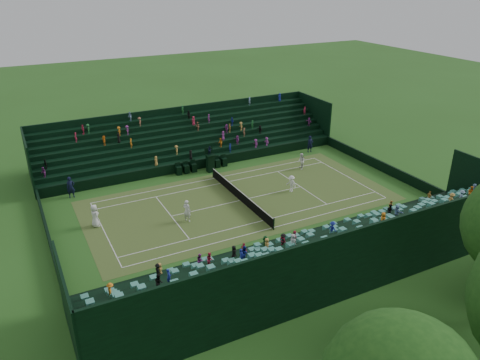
{
  "coord_description": "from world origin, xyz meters",
  "views": [
    {
      "loc": [
        32.95,
        -16.91,
        18.47
      ],
      "look_at": [
        0.0,
        0.0,
        2.0
      ],
      "focal_mm": 35.0,
      "sensor_mm": 36.0,
      "label": 1
    }
  ],
  "objects_px": {
    "tennis_net": "(240,195)",
    "player_far_west": "(301,161)",
    "player_near_west": "(95,216)",
    "player_near_east": "(187,211)",
    "umpire_chair": "(210,161)",
    "player_far_east": "(291,184)"
  },
  "relations": [
    {
      "from": "tennis_net",
      "to": "player_far_west",
      "type": "bearing_deg",
      "value": 112.27
    },
    {
      "from": "player_near_west",
      "to": "player_far_west",
      "type": "bearing_deg",
      "value": -98.91
    },
    {
      "from": "player_near_west",
      "to": "player_far_east",
      "type": "bearing_deg",
      "value": -110.94
    },
    {
      "from": "tennis_net",
      "to": "umpire_chair",
      "type": "xyz_separation_m",
      "value": [
        -7.27,
        0.35,
        0.64
      ]
    },
    {
      "from": "umpire_chair",
      "to": "player_far_east",
      "type": "height_order",
      "value": "umpire_chair"
    },
    {
      "from": "tennis_net",
      "to": "player_near_east",
      "type": "xyz_separation_m",
      "value": [
        1.35,
        -5.49,
        0.42
      ]
    },
    {
      "from": "umpire_chair",
      "to": "player_near_east",
      "type": "xyz_separation_m",
      "value": [
        8.62,
        -5.84,
        -0.23
      ]
    },
    {
      "from": "tennis_net",
      "to": "player_near_west",
      "type": "xyz_separation_m",
      "value": [
        -1.16,
        -12.26,
        0.42
      ]
    },
    {
      "from": "tennis_net",
      "to": "player_far_west",
      "type": "height_order",
      "value": "player_far_west"
    },
    {
      "from": "tennis_net",
      "to": "player_near_west",
      "type": "bearing_deg",
      "value": -95.39
    },
    {
      "from": "tennis_net",
      "to": "umpire_chair",
      "type": "height_order",
      "value": "umpire_chair"
    },
    {
      "from": "umpire_chair",
      "to": "player_far_west",
      "type": "bearing_deg",
      "value": 66.96
    },
    {
      "from": "tennis_net",
      "to": "player_far_east",
      "type": "height_order",
      "value": "player_far_east"
    },
    {
      "from": "tennis_net",
      "to": "umpire_chair",
      "type": "bearing_deg",
      "value": 177.2
    },
    {
      "from": "player_near_east",
      "to": "player_far_east",
      "type": "xyz_separation_m",
      "value": [
        -0.89,
        10.54,
        -0.15
      ]
    },
    {
      "from": "player_near_west",
      "to": "player_near_east",
      "type": "distance_m",
      "value": 7.22
    },
    {
      "from": "tennis_net",
      "to": "player_far_east",
      "type": "xyz_separation_m",
      "value": [
        0.46,
        5.05,
        0.26
      ]
    },
    {
      "from": "umpire_chair",
      "to": "player_far_east",
      "type": "distance_m",
      "value": 9.05
    },
    {
      "from": "player_far_west",
      "to": "player_far_east",
      "type": "bearing_deg",
      "value": -22.04
    },
    {
      "from": "player_near_west",
      "to": "umpire_chair",
      "type": "bearing_deg",
      "value": -79.76
    },
    {
      "from": "player_near_west",
      "to": "player_near_east",
      "type": "xyz_separation_m",
      "value": [
        2.51,
        6.77,
        -0.0
      ]
    },
    {
      "from": "tennis_net",
      "to": "umpire_chair",
      "type": "relative_size",
      "value": 4.27
    }
  ]
}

